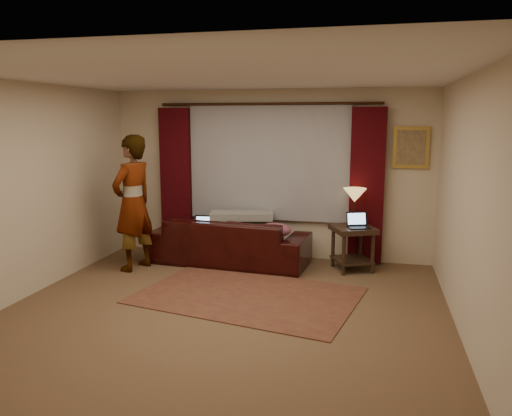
{
  "coord_description": "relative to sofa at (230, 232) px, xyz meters",
  "views": [
    {
      "loc": [
        1.59,
        -5.08,
        2.15
      ],
      "look_at": [
        0.1,
        1.2,
        1.0
      ],
      "focal_mm": 35.0,
      "sensor_mm": 36.0,
      "label": 1
    }
  ],
  "objects": [
    {
      "name": "wall_right",
      "position": [
        2.98,
        -1.95,
        0.83
      ],
      "size": [
        0.02,
        5.0,
        2.6
      ],
      "primitive_type": "cube",
      "color": "beige",
      "rests_on": "ground"
    },
    {
      "name": "drape_right",
      "position": [
        1.98,
        0.44,
        0.71
      ],
      "size": [
        0.5,
        0.14,
        2.3
      ],
      "primitive_type": "cube",
      "color": "#350509",
      "rests_on": "floor"
    },
    {
      "name": "wall_left",
      "position": [
        -2.02,
        -1.95,
        0.83
      ],
      "size": [
        0.02,
        5.0,
        2.6
      ],
      "primitive_type": "cube",
      "color": "beige",
      "rests_on": "ground"
    },
    {
      "name": "laptop_table",
      "position": [
        1.9,
        -0.03,
        0.28
      ],
      "size": [
        0.39,
        0.4,
        0.21
      ],
      "primitive_type": null,
      "rotation": [
        0.0,
        0.0,
        0.36
      ],
      "color": "black",
      "rests_on": "end_table"
    },
    {
      "name": "area_rug",
      "position": [
        0.61,
        -1.34,
        -0.47
      ],
      "size": [
        2.9,
        2.21,
        0.01
      ],
      "primitive_type": "cube",
      "rotation": [
        0.0,
        0.0,
        -0.19
      ],
      "color": "brown",
      "rests_on": "floor"
    },
    {
      "name": "curtain_rod",
      "position": [
        0.48,
        0.44,
        1.91
      ],
      "size": [
        0.04,
        0.04,
        3.4
      ],
      "primitive_type": "cylinder",
      "color": "black",
      "rests_on": "wall_back"
    },
    {
      "name": "wall_front",
      "position": [
        0.48,
        -4.45,
        0.83
      ],
      "size": [
        5.0,
        0.02,
        2.6
      ],
      "primitive_type": "cube",
      "color": "beige",
      "rests_on": "ground"
    },
    {
      "name": "sheer_curtain",
      "position": [
        0.48,
        0.49,
        1.03
      ],
      "size": [
        2.5,
        0.05,
        1.8
      ],
      "primitive_type": "cube",
      "color": "#929298",
      "rests_on": "wall_back"
    },
    {
      "name": "throw_blanket",
      "position": [
        0.14,
        0.18,
        0.49
      ],
      "size": [
        1.01,
        0.58,
        0.11
      ],
      "primitive_type": "cube",
      "rotation": [
        0.0,
        0.0,
        0.23
      ],
      "color": "gray",
      "rests_on": "sofa"
    },
    {
      "name": "drape_left",
      "position": [
        -1.02,
        0.44,
        0.71
      ],
      "size": [
        0.5,
        0.14,
        2.3
      ],
      "primitive_type": "cube",
      "color": "#350509",
      "rests_on": "floor"
    },
    {
      "name": "sofa",
      "position": [
        0.0,
        0.0,
        0.0
      ],
      "size": [
        2.43,
        1.2,
        0.95
      ],
      "primitive_type": "imported",
      "rotation": [
        0.0,
        0.0,
        3.06
      ],
      "color": "black",
      "rests_on": "floor"
    },
    {
      "name": "floor",
      "position": [
        0.48,
        -1.95,
        -0.48
      ],
      "size": [
        5.0,
        5.0,
        0.01
      ],
      "primitive_type": "cube",
      "color": "brown",
      "rests_on": "ground"
    },
    {
      "name": "end_table",
      "position": [
        1.82,
        0.05,
        -0.15
      ],
      "size": [
        0.74,
        0.74,
        0.64
      ],
      "primitive_type": "cube",
      "rotation": [
        0.0,
        0.0,
        0.44
      ],
      "color": "black",
      "rests_on": "floor"
    },
    {
      "name": "ceiling",
      "position": [
        0.48,
        -1.95,
        2.13
      ],
      "size": [
        5.0,
        5.0,
        0.02
      ],
      "primitive_type": "cube",
      "color": "silver",
      "rests_on": "ground"
    },
    {
      "name": "clothing_pile",
      "position": [
        0.72,
        -0.18,
        0.1
      ],
      "size": [
        0.5,
        0.4,
        0.2
      ],
      "primitive_type": "ellipsoid",
      "rotation": [
        0.0,
        0.0,
        0.07
      ],
      "color": "#7C3F52",
      "rests_on": "sofa"
    },
    {
      "name": "tiffany_lamp",
      "position": [
        1.82,
        0.19,
        0.43
      ],
      "size": [
        0.47,
        0.47,
        0.53
      ],
      "primitive_type": null,
      "rotation": [
        0.0,
        0.0,
        0.66
      ],
      "color": "olive",
      "rests_on": "end_table"
    },
    {
      "name": "person",
      "position": [
        -1.26,
        -0.61,
        0.5
      ],
      "size": [
        0.71,
        0.71,
        1.94
      ],
      "primitive_type": "imported",
      "rotation": [
        0.0,
        0.0,
        -1.87
      ],
      "color": "gray",
      "rests_on": "floor"
    },
    {
      "name": "wall_back",
      "position": [
        0.48,
        0.55,
        0.83
      ],
      "size": [
        5.0,
        0.02,
        2.6
      ],
      "primitive_type": "cube",
      "color": "beige",
      "rests_on": "ground"
    },
    {
      "name": "picture_frame",
      "position": [
        2.58,
        0.52,
        1.28
      ],
      "size": [
        0.5,
        0.04,
        0.6
      ],
      "primitive_type": "cube",
      "color": "gold",
      "rests_on": "wall_back"
    },
    {
      "name": "laptop_sofa",
      "position": [
        -0.35,
        -0.18,
        0.12
      ],
      "size": [
        0.36,
        0.39,
        0.24
      ],
      "primitive_type": null,
      "rotation": [
        0.0,
        0.0,
        0.06
      ],
      "color": "black",
      "rests_on": "sofa"
    }
  ]
}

